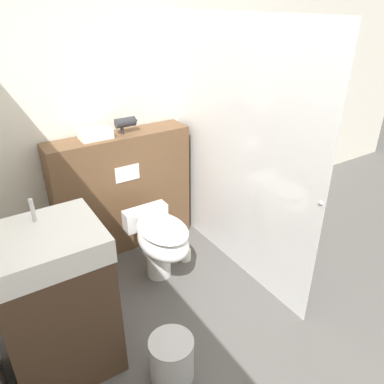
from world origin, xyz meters
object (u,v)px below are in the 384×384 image
object	(u,v)px
toilet	(160,241)
hair_drier	(126,122)
sink_vanity	(57,303)
waste_bin	(172,359)

from	to	relation	value
toilet	hair_drier	xyz separation A→B (m)	(0.06, 0.64, 0.82)
sink_vanity	toilet	bearing A→B (deg)	24.53
toilet	hair_drier	world-z (taller)	hair_drier
toilet	sink_vanity	world-z (taller)	sink_vanity
toilet	sink_vanity	xyz separation A→B (m)	(-0.92, -0.42, 0.14)
hair_drier	waste_bin	size ratio (longest dim) A/B	0.66
sink_vanity	hair_drier	distance (m)	1.60
hair_drier	waste_bin	bearing A→B (deg)	-106.54
waste_bin	toilet	bearing A→B (deg)	65.76
toilet	sink_vanity	distance (m)	1.02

